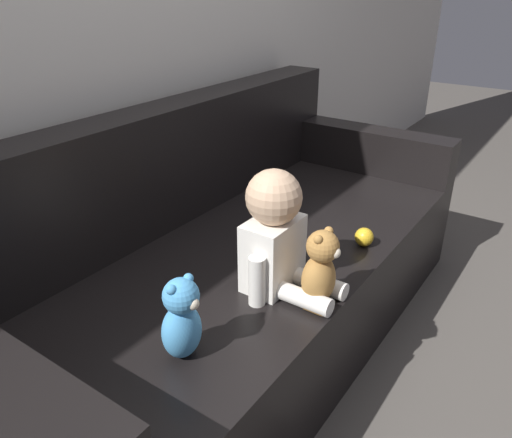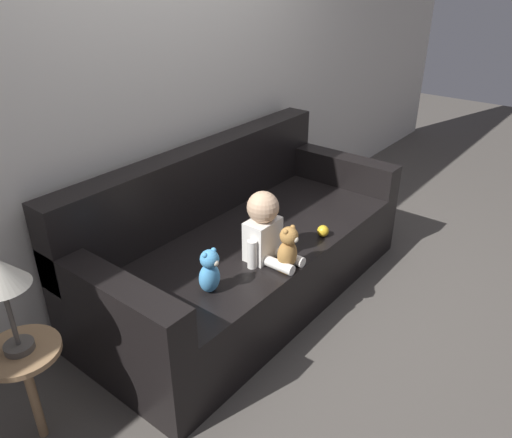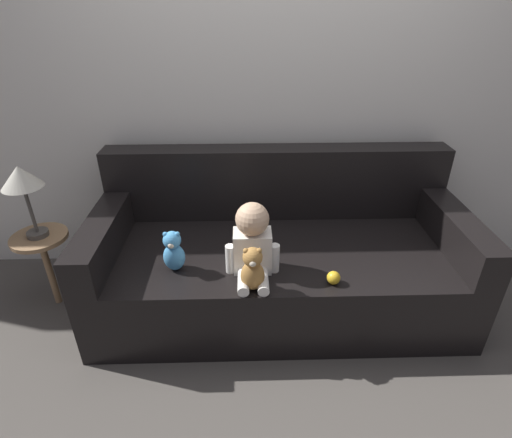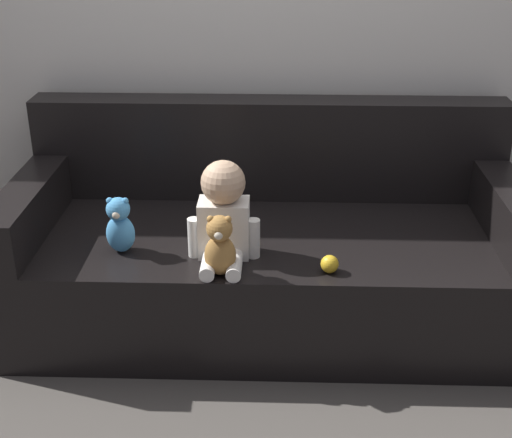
{
  "view_description": "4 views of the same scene",
  "coord_description": "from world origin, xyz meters",
  "px_view_note": "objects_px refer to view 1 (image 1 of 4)",
  "views": [
    {
      "loc": [
        -1.33,
        -0.97,
        1.35
      ],
      "look_at": [
        0.04,
        -0.02,
        0.54
      ],
      "focal_mm": 35.0,
      "sensor_mm": 36.0,
      "label": 1
    },
    {
      "loc": [
        -2.05,
        -1.68,
        1.91
      ],
      "look_at": [
        -0.09,
        -0.12,
        0.61
      ],
      "focal_mm": 35.0,
      "sensor_mm": 36.0,
      "label": 2
    },
    {
      "loc": [
        -0.2,
        -1.99,
        1.74
      ],
      "look_at": [
        -0.15,
        -0.12,
        0.69
      ],
      "focal_mm": 28.0,
      "sensor_mm": 36.0,
      "label": 3
    },
    {
      "loc": [
        0.04,
        -2.77,
        1.78
      ],
      "look_at": [
        -0.04,
        -0.13,
        0.55
      ],
      "focal_mm": 50.0,
      "sensor_mm": 36.0,
      "label": 4
    }
  ],
  "objects_px": {
    "couch": "(233,269)",
    "plush_toy_side": "(182,319)",
    "person_baby": "(277,236)",
    "toy_ball": "(364,237)",
    "teddy_bear_brown": "(320,270)"
  },
  "relations": [
    {
      "from": "toy_ball",
      "to": "plush_toy_side",
      "type": "bearing_deg",
      "value": 170.11
    },
    {
      "from": "couch",
      "to": "plush_toy_side",
      "type": "distance_m",
      "value": 0.7
    },
    {
      "from": "toy_ball",
      "to": "couch",
      "type": "bearing_deg",
      "value": 119.46
    },
    {
      "from": "plush_toy_side",
      "to": "toy_ball",
      "type": "relative_size",
      "value": 3.4
    },
    {
      "from": "couch",
      "to": "person_baby",
      "type": "xyz_separation_m",
      "value": [
        -0.17,
        -0.31,
        0.31
      ]
    },
    {
      "from": "plush_toy_side",
      "to": "teddy_bear_brown",
      "type": "bearing_deg",
      "value": -23.29
    },
    {
      "from": "plush_toy_side",
      "to": "toy_ball",
      "type": "height_order",
      "value": "plush_toy_side"
    },
    {
      "from": "couch",
      "to": "toy_ball",
      "type": "height_order",
      "value": "couch"
    },
    {
      "from": "person_baby",
      "to": "toy_ball",
      "type": "relative_size",
      "value": 5.66
    },
    {
      "from": "person_baby",
      "to": "toy_ball",
      "type": "bearing_deg",
      "value": -16.65
    },
    {
      "from": "teddy_bear_brown",
      "to": "plush_toy_side",
      "type": "xyz_separation_m",
      "value": [
        -0.41,
        0.18,
        0.0
      ]
    },
    {
      "from": "teddy_bear_brown",
      "to": "toy_ball",
      "type": "xyz_separation_m",
      "value": [
        0.42,
        0.03,
        -0.08
      ]
    },
    {
      "from": "teddy_bear_brown",
      "to": "toy_ball",
      "type": "distance_m",
      "value": 0.42
    },
    {
      "from": "person_baby",
      "to": "plush_toy_side",
      "type": "distance_m",
      "value": 0.42
    },
    {
      "from": "person_baby",
      "to": "plush_toy_side",
      "type": "bearing_deg",
      "value": 177.07
    }
  ]
}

